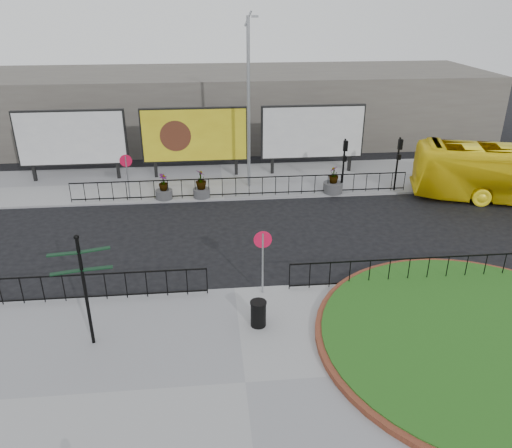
{
  "coord_description": "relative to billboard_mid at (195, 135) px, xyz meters",
  "views": [
    {
      "loc": [
        -0.79,
        -15.84,
        9.97
      ],
      "look_at": [
        0.98,
        1.81,
        1.86
      ],
      "focal_mm": 35.0,
      "sensor_mm": 36.0,
      "label": 1
    }
  ],
  "objects": [
    {
      "name": "fingerpost_sign",
      "position": [
        -3.08,
        -15.72,
        -0.22
      ],
      "size": [
        1.75,
        0.58,
        3.75
      ],
      "rotation": [
        0.0,
        0.0,
        0.12
      ],
      "color": "black",
      "rests_on": "pavement_near"
    },
    {
      "name": "speed_sign_near",
      "position": [
        2.5,
        -13.37,
        -0.68
      ],
      "size": [
        0.64,
        0.07,
        2.47
      ],
      "color": "gray",
      "rests_on": "pavement_near"
    },
    {
      "name": "billboard_right",
      "position": [
        7.0,
        0.0,
        0.0
      ],
      "size": [
        6.2,
        0.31,
        4.1
      ],
      "color": "black",
      "rests_on": "pavement_far"
    },
    {
      "name": "litter_bin",
      "position": [
        2.14,
        -15.34,
        -2.02
      ],
      "size": [
        0.54,
        0.54,
        0.9
      ],
      "color": "black",
      "rests_on": "pavement_near"
    },
    {
      "name": "grass_lawn",
      "position": [
        9.0,
        -16.97,
        -2.37
      ],
      "size": [
        10.0,
        10.0,
        0.22
      ],
      "primitive_type": "cylinder",
      "color": "#255416",
      "rests_on": "pavement_near"
    },
    {
      "name": "ground",
      "position": [
        1.5,
        -12.97,
        -2.6
      ],
      "size": [
        90.0,
        90.0,
        0.0
      ],
      "primitive_type": "plane",
      "color": "black",
      "rests_on": "ground"
    },
    {
      "name": "railing_near_left",
      "position": [
        -4.5,
        -13.27,
        -1.93
      ],
      "size": [
        10.0,
        0.1,
        1.1
      ],
      "primitive_type": null,
      "color": "black",
      "rests_on": "pavement_near"
    },
    {
      "name": "railing_near_right",
      "position": [
        8.0,
        -13.27,
        -1.93
      ],
      "size": [
        9.0,
        0.1,
        1.1
      ],
      "primitive_type": null,
      "color": "black",
      "rests_on": "pavement_near"
    },
    {
      "name": "planter_a",
      "position": [
        -1.69,
        -3.57,
        -1.98
      ],
      "size": [
        0.9,
        0.9,
        1.38
      ],
      "color": "#4C4C4F",
      "rests_on": "pavement_far"
    },
    {
      "name": "railing_far",
      "position": [
        2.5,
        -3.67,
        -1.93
      ],
      "size": [
        18.0,
        0.1,
        1.1
      ],
      "primitive_type": null,
      "color": "black",
      "rests_on": "pavement_far"
    },
    {
      "name": "pavement_far",
      "position": [
        1.5,
        -0.97,
        -2.54
      ],
      "size": [
        44.0,
        6.0,
        0.12
      ],
      "primitive_type": "cube",
      "color": "gray",
      "rests_on": "ground"
    },
    {
      "name": "lamp_post",
      "position": [
        3.01,
        -1.97,
        2.23
      ],
      "size": [
        0.74,
        0.18,
        9.23
      ],
      "color": "gray",
      "rests_on": "pavement_far"
    },
    {
      "name": "pavement_near",
      "position": [
        1.5,
        -17.97,
        -2.54
      ],
      "size": [
        30.0,
        10.0,
        0.12
      ],
      "primitive_type": "cube",
      "color": "gray",
      "rests_on": "ground"
    },
    {
      "name": "building_backdrop",
      "position": [
        1.5,
        9.03,
        -0.1
      ],
      "size": [
        40.0,
        10.0,
        5.0
      ],
      "primitive_type": "cube",
      "color": "#5E5A52",
      "rests_on": "ground"
    },
    {
      "name": "brick_edge",
      "position": [
        9.0,
        -16.97,
        -2.39
      ],
      "size": [
        10.4,
        10.4,
        0.18
      ],
      "primitive_type": "cylinder",
      "color": "brown",
      "rests_on": "pavement_near"
    },
    {
      "name": "speed_sign_far",
      "position": [
        -3.5,
        -3.57,
        -0.68
      ],
      "size": [
        0.64,
        0.07,
        2.47
      ],
      "color": "gray",
      "rests_on": "pavement_far"
    },
    {
      "name": "billboard_mid",
      "position": [
        0.0,
        0.0,
        0.0
      ],
      "size": [
        6.2,
        0.31,
        4.1
      ],
      "color": "black",
      "rests_on": "pavement_far"
    },
    {
      "name": "signal_pole_b",
      "position": [
        11.0,
        -3.63,
        -0.5
      ],
      "size": [
        0.22,
        0.26,
        3.0
      ],
      "color": "black",
      "rests_on": "pavement_far"
    },
    {
      "name": "billboard_left",
      "position": [
        -7.0,
        0.0,
        0.0
      ],
      "size": [
        6.2,
        0.31,
        4.1
      ],
      "color": "black",
      "rests_on": "pavement_far"
    },
    {
      "name": "signal_pole_a",
      "position": [
        8.0,
        -3.63,
        -0.5
      ],
      "size": [
        0.22,
        0.26,
        3.0
      ],
      "color": "black",
      "rests_on": "pavement_far"
    },
    {
      "name": "planter_b",
      "position": [
        0.3,
        -3.57,
        -1.87
      ],
      "size": [
        0.91,
        0.91,
        1.52
      ],
      "color": "#4C4C4F",
      "rests_on": "pavement_far"
    },
    {
      "name": "planter_c",
      "position": [
        7.5,
        -3.57,
        -1.97
      ],
      "size": [
        1.07,
        1.07,
        1.51
      ],
      "color": "#4C4C4F",
      "rests_on": "pavement_far"
    }
  ]
}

